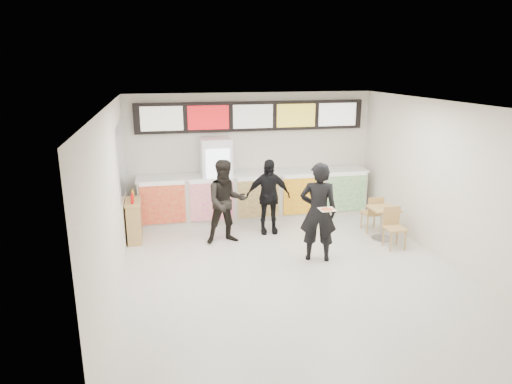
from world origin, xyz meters
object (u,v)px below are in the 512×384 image
object	(u,v)px
service_counter	(255,196)
cafe_table	(383,217)
customer_main	(318,212)
customer_mid	(268,196)
drinks_fridge	(217,180)
customer_left	(226,202)
condiment_ledge	(134,220)

from	to	relation	value
service_counter	cafe_table	distance (m)	3.06
customer_main	customer_mid	xyz separation A→B (m)	(-0.57, 1.64, -0.12)
service_counter	drinks_fridge	xyz separation A→B (m)	(-0.93, 0.02, 0.43)
drinks_fridge	cafe_table	size ratio (longest dim) A/B	1.40
customer_left	condiment_ledge	size ratio (longest dim) A/B	1.69
customer_mid	condiment_ledge	distance (m)	2.92
customer_left	condiment_ledge	distance (m)	2.01
service_counter	drinks_fridge	size ratio (longest dim) A/B	2.78
drinks_fridge	cafe_table	distance (m)	3.87
service_counter	customer_left	bearing A→B (deg)	-123.53
drinks_fridge	customer_left	bearing A→B (deg)	-89.50
service_counter	customer_left	xyz separation A→B (m)	(-0.92, -1.39, 0.31)
customer_left	service_counter	bearing A→B (deg)	52.42
customer_mid	condiment_ledge	size ratio (longest dim) A/B	1.60
drinks_fridge	customer_left	distance (m)	1.41
cafe_table	drinks_fridge	bearing A→B (deg)	149.10
customer_main	cafe_table	xyz separation A→B (m)	(1.73, 0.72, -0.47)
customer_left	customer_main	bearing A→B (deg)	-42.58
drinks_fridge	customer_main	bearing A→B (deg)	-59.27
customer_left	cafe_table	xyz separation A→B (m)	(3.30, -0.53, -0.40)
drinks_fridge	customer_main	distance (m)	3.09
drinks_fridge	customer_main	size ratio (longest dim) A/B	1.04
drinks_fridge	customer_mid	xyz separation A→B (m)	(1.01, -1.02, -0.17)
customer_main	cafe_table	bearing A→B (deg)	-139.12
drinks_fridge	customer_main	world-z (taller)	drinks_fridge
customer_mid	condiment_ledge	xyz separation A→B (m)	(-2.89, 0.12, -0.39)
customer_left	drinks_fridge	bearing A→B (deg)	86.44
service_counter	cafe_table	size ratio (longest dim) A/B	3.89
customer_main	customer_left	xyz separation A→B (m)	(-1.57, 1.25, -0.07)
service_counter	condiment_ledge	world-z (taller)	service_counter
condiment_ledge	service_counter	bearing A→B (deg)	17.33
customer_main	customer_left	world-z (taller)	customer_main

